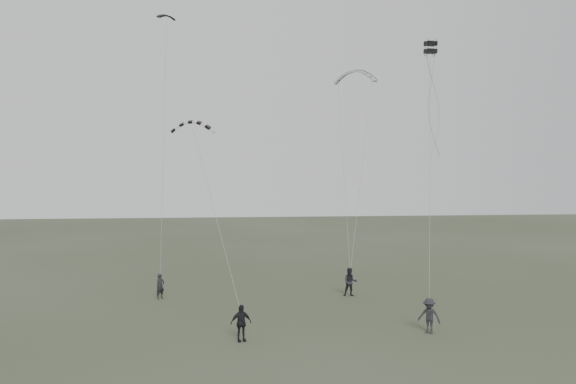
{
  "coord_description": "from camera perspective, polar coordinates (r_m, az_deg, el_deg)",
  "views": [
    {
      "loc": [
        -2.43,
        -30.04,
        8.57
      ],
      "look_at": [
        1.18,
        5.43,
        7.11
      ],
      "focal_mm": 35.0,
      "sensor_mm": 36.0,
      "label": 1
    }
  ],
  "objects": [
    {
      "name": "flyer_center",
      "position": [
        28.73,
        -4.81,
        -13.11
      ],
      "size": [
        1.15,
        0.71,
        1.83
      ],
      "primitive_type": "imported",
      "rotation": [
        0.0,
        0.0,
        0.27
      ],
      "color": "black",
      "rests_on": "ground"
    },
    {
      "name": "flyer_right",
      "position": [
        38.51,
        6.34,
        -9.08
      ],
      "size": [
        1.0,
        0.82,
        1.9
      ],
      "primitive_type": "imported",
      "rotation": [
        0.0,
        0.0,
        -0.11
      ],
      "color": "black",
      "rests_on": "ground"
    },
    {
      "name": "kite_striped",
      "position": [
        35.52,
        -9.66,
        7.03
      ],
      "size": [
        2.72,
        0.98,
        1.2
      ],
      "primitive_type": null,
      "rotation": [
        0.21,
        0.0,
        -0.04
      ],
      "color": "black",
      "rests_on": "flyer_center"
    },
    {
      "name": "kite_pale_large",
      "position": [
        47.55,
        6.8,
        12.08
      ],
      "size": [
        3.64,
        2.69,
        1.62
      ],
      "primitive_type": null,
      "rotation": [
        0.16,
        0.0,
        -0.52
      ],
      "color": "#ADB0B2",
      "rests_on": "flyer_right"
    },
    {
      "name": "ground",
      "position": [
        31.33,
        -1.17,
        -13.53
      ],
      "size": [
        140.0,
        140.0,
        0.0
      ],
      "primitive_type": "plane",
      "color": "#323E28",
      "rests_on": "ground"
    },
    {
      "name": "kite_dark_small",
      "position": [
        42.58,
        -12.25,
        17.11
      ],
      "size": [
        1.39,
        1.19,
        0.57
      ],
      "primitive_type": null,
      "rotation": [
        0.36,
        0.0,
        0.61
      ],
      "color": "black",
      "rests_on": "flyer_left"
    },
    {
      "name": "flyer_left",
      "position": [
        38.46,
        -12.85,
        -9.33
      ],
      "size": [
        0.72,
        0.69,
        1.65
      ],
      "primitive_type": "imported",
      "rotation": [
        0.0,
        0.0,
        0.68
      ],
      "color": "black",
      "rests_on": "ground"
    },
    {
      "name": "kite_box",
      "position": [
        34.52,
        14.28,
        14.05
      ],
      "size": [
        0.71,
        0.75,
        0.73
      ],
      "primitive_type": null,
      "rotation": [
        0.09,
        0.0,
        0.24
      ],
      "color": "black",
      "rests_on": "flyer_far"
    },
    {
      "name": "flyer_far",
      "position": [
        30.84,
        14.15,
        -12.09
      ],
      "size": [
        1.36,
        1.26,
        1.84
      ],
      "primitive_type": "imported",
      "rotation": [
        0.0,
        0.0,
        -0.65
      ],
      "color": "#222227",
      "rests_on": "ground"
    }
  ]
}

